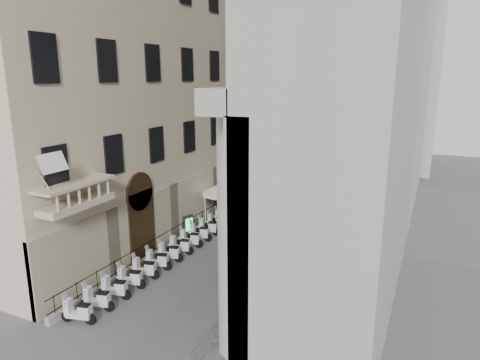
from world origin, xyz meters
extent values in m
cube|color=#AEACA4|center=(0.00, 48.00, 15.00)|extent=(22.00, 10.00, 30.00)
cylinder|color=silver|center=(-4.04, 18.49, 1.20)|extent=(0.06, 0.06, 2.40)
cylinder|color=silver|center=(-0.98, 18.49, 1.20)|extent=(0.06, 0.06, 2.40)
cylinder|color=silver|center=(-4.04, 21.55, 1.20)|extent=(0.06, 0.06, 2.40)
cylinder|color=silver|center=(-0.98, 21.55, 1.20)|extent=(0.06, 0.06, 2.40)
cube|color=silver|center=(-2.51, 20.02, 2.46)|extent=(3.28, 3.28, 0.13)
cone|color=silver|center=(-2.51, 20.02, 3.00)|extent=(4.37, 4.37, 1.09)
cylinder|color=gray|center=(-2.50, 24.36, 4.10)|extent=(0.16, 0.16, 8.19)
cylinder|color=gray|center=(-1.27, 24.46, 8.19)|extent=(2.46, 0.31, 0.12)
cube|color=gray|center=(-0.15, 24.54, 8.14)|extent=(0.53, 0.26, 0.15)
cube|color=black|center=(-4.20, 16.30, 0.82)|extent=(0.51, 0.81, 1.65)
cube|color=#19E54C|center=(-4.08, 16.25, 1.01)|extent=(0.26, 0.56, 0.92)
imported|color=black|center=(-1.01, 22.68, 1.00)|extent=(0.86, 0.74, 2.00)
imported|color=black|center=(0.85, 33.95, 0.96)|extent=(1.09, 0.94, 1.92)
imported|color=black|center=(-1.90, 28.64, 0.98)|extent=(1.01, 0.70, 1.97)
camera|label=1|loc=(11.10, -8.24, 11.25)|focal=32.00mm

